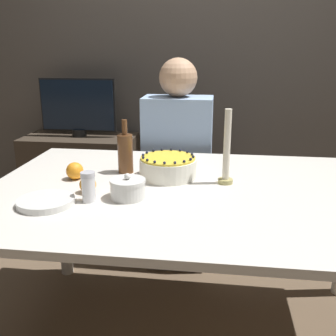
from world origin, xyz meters
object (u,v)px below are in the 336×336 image
(sugar_shaker, at_px, (88,187))
(tv_monitor, at_px, (78,107))
(bottle, at_px, (125,153))
(person_man_blue_shirt, at_px, (177,177))
(sugar_bowl, at_px, (128,188))
(candle, at_px, (227,153))
(cake, at_px, (168,167))

(sugar_shaker, height_order, tv_monitor, tv_monitor)
(sugar_shaker, xyz_separation_m, bottle, (0.05, 0.36, 0.04))
(person_man_blue_shirt, bearing_deg, sugar_shaker, 76.38)
(sugar_bowl, height_order, tv_monitor, tv_monitor)
(bottle, xyz_separation_m, person_man_blue_shirt, (0.18, 0.58, -0.30))
(candle, bearing_deg, tv_monitor, 133.78)
(candle, bearing_deg, person_man_blue_shirt, 112.27)
(sugar_shaker, xyz_separation_m, tv_monitor, (-0.52, 1.34, 0.09))
(cake, xyz_separation_m, sugar_bowl, (-0.12, -0.27, -0.01))
(cake, relative_size, sugar_bowl, 1.83)
(person_man_blue_shirt, bearing_deg, candle, 112.27)
(tv_monitor, bearing_deg, person_man_blue_shirt, -27.91)
(cake, distance_m, sugar_bowl, 0.29)
(person_man_blue_shirt, distance_m, tv_monitor, 0.92)
(bottle, bearing_deg, tv_monitor, 120.43)
(bottle, height_order, person_man_blue_shirt, person_man_blue_shirt)
(bottle, bearing_deg, cake, -12.49)
(candle, height_order, person_man_blue_shirt, person_man_blue_shirt)
(cake, height_order, tv_monitor, tv_monitor)
(sugar_shaker, xyz_separation_m, candle, (0.50, 0.27, 0.07))
(candle, bearing_deg, bottle, 168.47)
(bottle, bearing_deg, sugar_shaker, -98.31)
(person_man_blue_shirt, relative_size, tv_monitor, 2.32)
(sugar_shaker, distance_m, tv_monitor, 1.44)
(candle, relative_size, tv_monitor, 0.58)
(cake, bearing_deg, sugar_shaker, -128.42)
(person_man_blue_shirt, bearing_deg, cake, 92.28)
(person_man_blue_shirt, height_order, tv_monitor, person_man_blue_shirt)
(candle, relative_size, bottle, 1.29)
(tv_monitor, bearing_deg, sugar_bowl, -63.01)
(tv_monitor, bearing_deg, bottle, -59.57)
(cake, height_order, sugar_bowl, cake)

